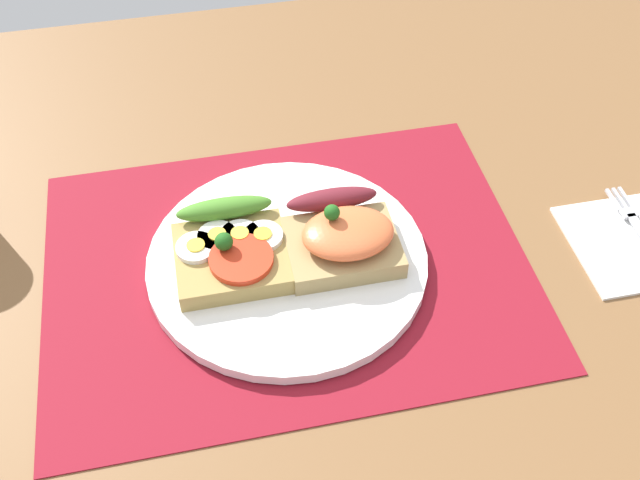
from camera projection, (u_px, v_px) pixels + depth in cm
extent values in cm
cube|color=brown|center=(288.00, 278.00, 69.15)|extent=(120.00, 90.00, 3.20)
cube|color=maroon|center=(288.00, 265.00, 67.85)|extent=(43.13, 32.42, 0.30)
cylinder|color=white|center=(287.00, 260.00, 67.33)|extent=(25.07, 25.07, 1.10)
cube|color=#A5894A|center=(233.00, 261.00, 65.38)|extent=(9.80, 8.72, 1.79)
cylinder|color=red|center=(241.00, 259.00, 63.95)|extent=(5.55, 5.55, 0.60)
ellipsoid|color=#447F25|center=(224.00, 208.00, 67.19)|extent=(8.62, 2.20, 1.80)
sphere|color=#1E5919|center=(224.00, 244.00, 63.61)|extent=(1.60, 1.60, 1.60)
cylinder|color=white|center=(196.00, 248.00, 64.90)|extent=(3.52, 3.52, 0.50)
cylinder|color=yellow|center=(196.00, 245.00, 64.66)|extent=(1.59, 1.59, 0.16)
cylinder|color=white|center=(217.00, 236.00, 65.78)|extent=(3.52, 3.52, 0.50)
cylinder|color=yellow|center=(217.00, 234.00, 65.53)|extent=(1.59, 1.59, 0.16)
cylinder|color=white|center=(240.00, 235.00, 65.86)|extent=(3.52, 3.52, 0.50)
cylinder|color=yellow|center=(240.00, 233.00, 65.62)|extent=(1.59, 1.59, 0.16)
cylinder|color=white|center=(263.00, 236.00, 65.80)|extent=(3.52, 3.52, 0.50)
cylinder|color=yellow|center=(263.00, 234.00, 65.56)|extent=(1.59, 1.59, 0.16)
cube|color=tan|center=(342.00, 247.00, 66.42)|extent=(9.85, 7.76, 1.86)
ellipsoid|color=orange|center=(348.00, 233.00, 64.80)|extent=(8.08, 6.21, 2.19)
ellipsoid|color=maroon|center=(332.00, 199.00, 67.88)|extent=(8.38, 2.20, 1.80)
sphere|color=#1E5919|center=(332.00, 214.00, 63.87)|extent=(1.40, 1.40, 1.40)
cube|color=white|center=(636.00, 241.00, 69.68)|extent=(12.16, 11.39, 0.60)
cube|color=#B7B7BC|center=(629.00, 213.00, 71.45)|extent=(1.50, 1.20, 0.32)
cube|color=#B7B7BC|center=(613.00, 200.00, 72.68)|extent=(0.32, 2.80, 0.32)
cube|color=#B7B7BC|center=(619.00, 199.00, 72.77)|extent=(0.32, 2.80, 0.32)
cube|color=#B7B7BC|center=(625.00, 198.00, 72.86)|extent=(0.32, 2.80, 0.32)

